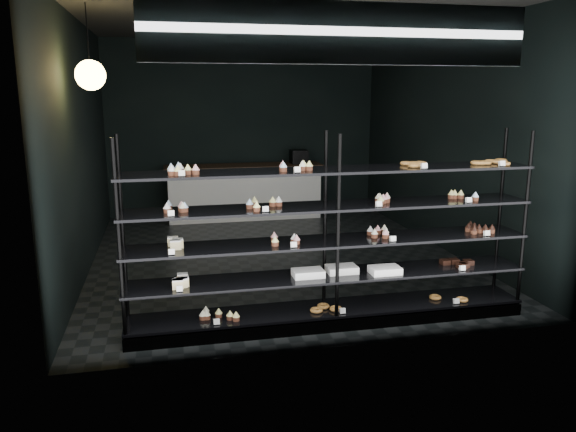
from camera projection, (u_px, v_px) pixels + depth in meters
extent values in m
cube|color=black|center=(275.00, 255.00, 7.99)|extent=(5.00, 6.00, 0.01)
cube|color=black|center=(274.00, 20.00, 7.29)|extent=(5.00, 6.00, 0.01)
cube|color=black|center=(244.00, 129.00, 10.50)|extent=(5.00, 0.01, 3.20)
cube|color=black|center=(342.00, 173.00, 4.78)|extent=(5.00, 0.01, 3.20)
cube|color=black|center=(81.00, 146.00, 7.11)|extent=(0.01, 6.00, 3.20)
cube|color=black|center=(443.00, 139.00, 8.17)|extent=(0.01, 6.00, 3.20)
cube|color=black|center=(330.00, 317.00, 5.66)|extent=(4.00, 0.50, 0.12)
cylinder|color=black|center=(119.00, 246.00, 4.83)|extent=(0.04, 0.04, 1.85)
cylinder|color=black|center=(123.00, 233.00, 5.25)|extent=(0.04, 0.04, 1.85)
cylinder|color=black|center=(338.00, 233.00, 5.25)|extent=(0.04, 0.04, 1.85)
cylinder|color=black|center=(325.00, 223.00, 5.66)|extent=(0.04, 0.04, 1.85)
cylinder|color=black|center=(525.00, 223.00, 5.66)|extent=(0.04, 0.04, 1.85)
cylinder|color=black|center=(500.00, 214.00, 6.08)|extent=(0.04, 0.04, 1.85)
cube|color=black|center=(330.00, 308.00, 5.64)|extent=(4.00, 0.50, 0.03)
cube|color=black|center=(330.00, 275.00, 5.56)|extent=(4.00, 0.50, 0.02)
cube|color=black|center=(331.00, 241.00, 5.48)|extent=(4.00, 0.50, 0.02)
cube|color=black|center=(332.00, 206.00, 5.41)|extent=(4.00, 0.50, 0.02)
cube|color=black|center=(332.00, 170.00, 5.33)|extent=(4.00, 0.50, 0.02)
cube|color=white|center=(186.00, 173.00, 4.86)|extent=(0.06, 0.04, 0.06)
cube|color=white|center=(298.00, 170.00, 5.07)|extent=(0.06, 0.04, 0.06)
cube|color=white|center=(427.00, 166.00, 5.34)|extent=(0.05, 0.04, 0.06)
cube|color=white|center=(501.00, 164.00, 5.50)|extent=(0.06, 0.04, 0.06)
cube|color=white|center=(174.00, 213.00, 4.91)|extent=(0.06, 0.04, 0.06)
cube|color=white|center=(268.00, 209.00, 5.09)|extent=(0.05, 0.04, 0.06)
cube|color=white|center=(381.00, 204.00, 5.32)|extent=(0.05, 0.04, 0.06)
cube|color=white|center=(472.00, 200.00, 5.52)|extent=(0.06, 0.04, 0.06)
cube|color=white|center=(168.00, 252.00, 4.98)|extent=(0.06, 0.04, 0.06)
cube|color=white|center=(289.00, 245.00, 5.21)|extent=(0.06, 0.04, 0.06)
cube|color=white|center=(389.00, 239.00, 5.42)|extent=(0.05, 0.04, 0.06)
cube|color=white|center=(485.00, 233.00, 5.63)|extent=(0.06, 0.04, 0.06)
cube|color=white|center=(182.00, 289.00, 5.07)|extent=(0.06, 0.04, 0.06)
cube|color=white|center=(464.00, 268.00, 5.66)|extent=(0.06, 0.04, 0.06)
cube|color=white|center=(220.00, 322.00, 5.22)|extent=(0.06, 0.04, 0.06)
cube|color=white|center=(341.00, 311.00, 5.47)|extent=(0.05, 0.04, 0.06)
cube|color=white|center=(455.00, 301.00, 5.73)|extent=(0.06, 0.04, 0.06)
cube|color=#0D1343|center=(342.00, 33.00, 4.61)|extent=(3.20, 0.04, 0.45)
cube|color=white|center=(343.00, 33.00, 4.59)|extent=(3.30, 0.02, 0.50)
cylinder|color=black|center=(87.00, 31.00, 5.83)|extent=(0.01, 0.01, 0.57)
sphere|color=#F9C457|center=(90.00, 75.00, 5.92)|extent=(0.32, 0.32, 0.32)
cube|color=beige|center=(244.00, 193.00, 10.25)|extent=(2.73, 0.60, 0.92)
cube|color=black|center=(244.00, 167.00, 10.15)|extent=(2.84, 0.65, 0.06)
cube|color=black|center=(299.00, 157.00, 10.33)|extent=(0.30, 0.30, 0.25)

